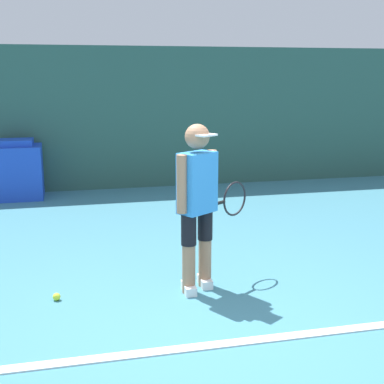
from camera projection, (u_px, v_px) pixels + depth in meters
name	position (u px, v px, depth m)	size (l,w,h in m)	color
ground_plane	(212.00, 329.00, 4.18)	(24.00, 24.00, 0.00)	teal
back_wall	(127.00, 118.00, 9.14)	(24.00, 0.10, 2.41)	#2D564C
court_baseline	(221.00, 344.00, 3.93)	(21.60, 0.10, 0.01)	white
tennis_player	(198.00, 200.00, 4.79)	(0.81, 0.59, 1.53)	#A37556
tennis_ball	(57.00, 297.00, 4.70)	(0.07, 0.07, 0.07)	#D1E533
covered_chair	(16.00, 171.00, 8.49)	(0.80, 0.65, 0.95)	blue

